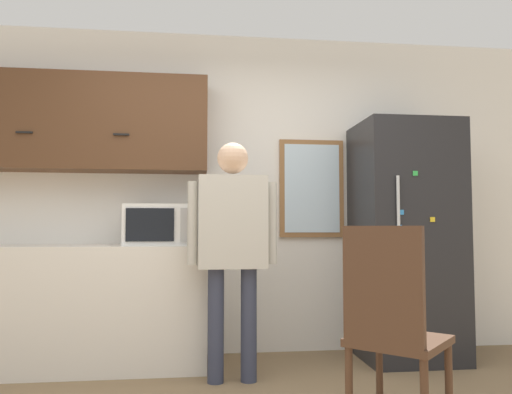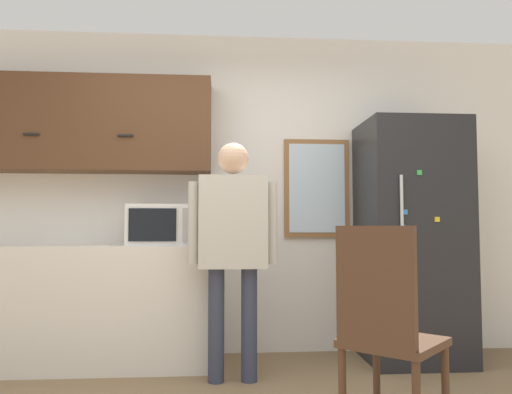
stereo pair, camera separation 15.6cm
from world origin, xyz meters
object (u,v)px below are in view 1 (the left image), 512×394
at_px(microwave, 158,225).
at_px(person, 233,234).
at_px(chair, 392,322).
at_px(refrigerator, 406,240).

distance_m(microwave, person, 0.69).
relative_size(person, chair, 1.55).
xyz_separation_m(person, chair, (0.73, -0.99, -0.43)).
relative_size(person, refrigerator, 0.86).
height_order(microwave, chair, microwave).
bearing_deg(person, chair, -53.71).
distance_m(person, chair, 1.30).
distance_m(microwave, chair, 1.97).
bearing_deg(microwave, refrigerator, -0.22).
distance_m(refrigerator, chair, 1.62).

